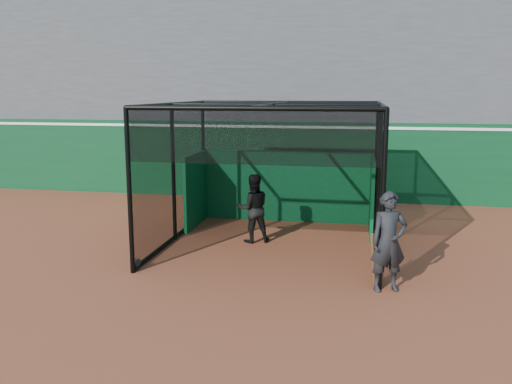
# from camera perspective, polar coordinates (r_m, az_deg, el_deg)

# --- Properties ---
(ground) EXTENTS (120.00, 120.00, 0.00)m
(ground) POSITION_cam_1_polar(r_m,az_deg,el_deg) (9.97, -5.99, -9.91)
(ground) COLOR brown
(ground) RESTS_ON ground
(outfield_wall) EXTENTS (50.00, 0.50, 2.50)m
(outfield_wall) POSITION_cam_1_polar(r_m,az_deg,el_deg) (17.77, 1.91, 3.51)
(outfield_wall) COLOR #0B3D1D
(outfield_wall) RESTS_ON ground
(grandstand) EXTENTS (50.00, 7.85, 8.95)m
(grandstand) POSITION_cam_1_polar(r_m,az_deg,el_deg) (21.39, 3.60, 13.26)
(grandstand) COLOR #4C4C4F
(grandstand) RESTS_ON ground
(batting_cage) EXTENTS (4.77, 5.03, 3.18)m
(batting_cage) POSITION_cam_1_polar(r_m,az_deg,el_deg) (12.21, 1.75, 1.67)
(batting_cage) COLOR black
(batting_cage) RESTS_ON ground
(batter) EXTENTS (0.95, 0.86, 1.60)m
(batter) POSITION_cam_1_polar(r_m,az_deg,el_deg) (12.56, -0.32, -1.72)
(batter) COLOR black
(batter) RESTS_ON ground
(on_deck_player) EXTENTS (0.76, 0.63, 1.79)m
(on_deck_player) POSITION_cam_1_polar(r_m,az_deg,el_deg) (9.76, 13.79, -5.12)
(on_deck_player) COLOR black
(on_deck_player) RESTS_ON ground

